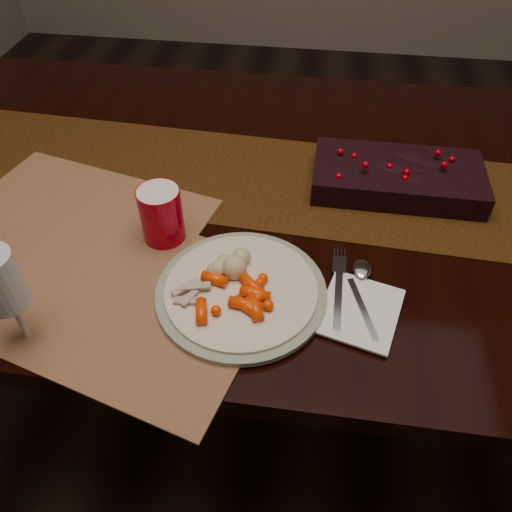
# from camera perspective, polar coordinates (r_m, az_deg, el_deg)

# --- Properties ---
(floor) EXTENTS (5.00, 5.00, 0.00)m
(floor) POSITION_cam_1_polar(r_m,az_deg,el_deg) (1.61, 1.06, -13.58)
(floor) COLOR black
(floor) RESTS_ON ground
(dining_table) EXTENTS (1.80, 1.00, 0.75)m
(dining_table) POSITION_cam_1_polar(r_m,az_deg,el_deg) (1.31, 1.28, -5.01)
(dining_table) COLOR black
(dining_table) RESTS_ON floor
(table_runner) EXTENTS (1.55, 0.40, 0.00)m
(table_runner) POSITION_cam_1_polar(r_m,az_deg,el_deg) (1.06, -1.02, 8.94)
(table_runner) COLOR #3E270B
(table_runner) RESTS_ON dining_table
(centerpiece) EXTENTS (0.34, 0.18, 0.07)m
(centerpiece) POSITION_cam_1_polar(r_m,az_deg,el_deg) (1.05, 15.93, 9.04)
(centerpiece) COLOR black
(centerpiece) RESTS_ON table_runner
(placemat_main) EXTENTS (0.55, 0.46, 0.00)m
(placemat_main) POSITION_cam_1_polar(r_m,az_deg,el_deg) (0.85, -15.20, -4.20)
(placemat_main) COLOR brown
(placemat_main) RESTS_ON dining_table
(placemat_second) EXTENTS (0.53, 0.44, 0.00)m
(placemat_second) POSITION_cam_1_polar(r_m,az_deg,el_deg) (1.00, -20.01, 3.39)
(placemat_second) COLOR #886A4B
(placemat_second) RESTS_ON dining_table
(dinner_plate) EXTENTS (0.31, 0.31, 0.02)m
(dinner_plate) POSITION_cam_1_polar(r_m,az_deg,el_deg) (0.81, -1.70, -4.02)
(dinner_plate) COLOR beige
(dinner_plate) RESTS_ON placemat_main
(baby_carrots) EXTENTS (0.13, 0.12, 0.02)m
(baby_carrots) POSITION_cam_1_polar(r_m,az_deg,el_deg) (0.78, -2.34, -4.74)
(baby_carrots) COLOR #FD3E04
(baby_carrots) RESTS_ON dinner_plate
(mashed_potatoes) EXTENTS (0.09, 0.09, 0.04)m
(mashed_potatoes) POSITION_cam_1_polar(r_m,az_deg,el_deg) (0.83, -3.12, -0.32)
(mashed_potatoes) COLOR beige
(mashed_potatoes) RESTS_ON dinner_plate
(turkey_shreds) EXTENTS (0.09, 0.08, 0.02)m
(turkey_shreds) POSITION_cam_1_polar(r_m,az_deg,el_deg) (0.80, -7.70, -4.16)
(turkey_shreds) COLOR #B79F8E
(turkey_shreds) RESTS_ON dinner_plate
(napkin) EXTENTS (0.15, 0.16, 0.00)m
(napkin) POSITION_cam_1_polar(r_m,az_deg,el_deg) (0.81, 11.76, -6.13)
(napkin) COLOR white
(napkin) RESTS_ON placemat_main
(fork) EXTENTS (0.03, 0.16, 0.00)m
(fork) POSITION_cam_1_polar(r_m,az_deg,el_deg) (0.83, 9.40, -3.88)
(fork) COLOR #B4B3CD
(fork) RESTS_ON napkin
(spoon) EXTENTS (0.08, 0.16, 0.00)m
(spoon) POSITION_cam_1_polar(r_m,az_deg,el_deg) (0.83, 12.04, -4.41)
(spoon) COLOR silver
(spoon) RESTS_ON napkin
(red_cup) EXTENTS (0.08, 0.08, 0.10)m
(red_cup) POSITION_cam_1_polar(r_m,az_deg,el_deg) (0.90, -10.75, 4.67)
(red_cup) COLOR #B20017
(red_cup) RESTS_ON placemat_main
(wine_glass) EXTENTS (0.06, 0.06, 0.17)m
(wine_glass) POSITION_cam_1_polar(r_m,az_deg,el_deg) (0.78, -26.39, -4.58)
(wine_glass) COLOR silver
(wine_glass) RESTS_ON dining_table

